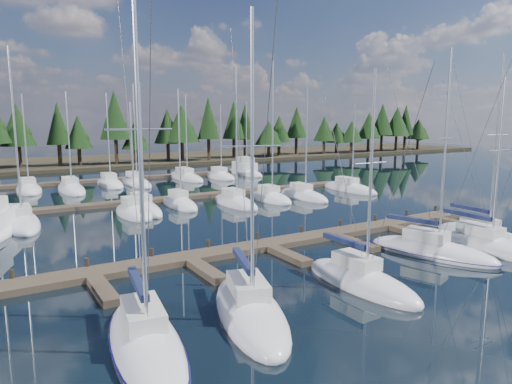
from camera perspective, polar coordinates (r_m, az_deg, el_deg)
ground at (r=43.27m, az=-7.43°, el=-3.15°), size 260.00×260.00×0.00m
far_shore at (r=100.57m, az=-21.45°, el=3.46°), size 220.00×30.00×0.60m
main_dock at (r=32.38m, az=1.73°, el=-6.90°), size 44.00×6.13×0.90m
back_docks at (r=61.39m, az=-14.86°, el=0.45°), size 50.00×21.80×0.40m
front_sailboat_1 at (r=19.77m, az=-13.63°, el=-17.73°), size 4.13×9.76×15.93m
front_sailboat_2 at (r=22.01m, az=-0.76°, el=-14.59°), size 5.48×9.50×14.50m
front_sailboat_3 at (r=26.31m, az=12.94°, el=-10.78°), size 2.63×8.20×12.48m
front_sailboat_4 at (r=33.36m, az=21.07°, el=-6.89°), size 5.31×9.47×14.37m
front_sailboat_5 at (r=36.23m, az=26.68°, el=-6.02°), size 2.80×9.15×12.82m
front_sailboat_6 at (r=38.93m, az=26.54°, el=-4.97°), size 3.15×8.48×14.53m
back_sailboat_rows at (r=57.01m, az=-13.46°, el=-0.08°), size 47.59×32.89×16.13m
motor_yacht_right at (r=76.39m, az=-1.43°, el=2.65°), size 4.07×9.82×4.79m
tree_line at (r=90.64m, az=-20.05°, el=7.57°), size 187.10×12.04×13.87m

